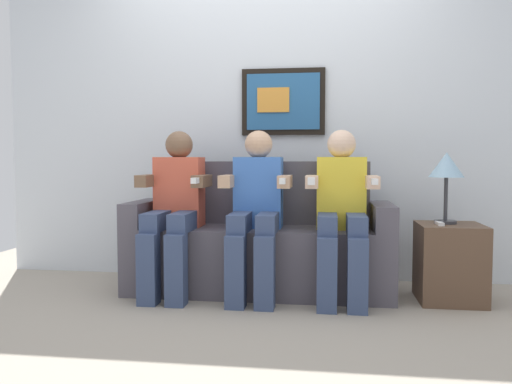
% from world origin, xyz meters
% --- Properties ---
extents(ground_plane, '(5.46, 5.46, 0.00)m').
position_xyz_m(ground_plane, '(0.00, 0.00, 0.00)').
color(ground_plane, '#9E9384').
extents(back_wall_assembly, '(4.20, 0.10, 2.60)m').
position_xyz_m(back_wall_assembly, '(0.00, 0.76, 1.30)').
color(back_wall_assembly, silver).
rests_on(back_wall_assembly, ground_plane).
extents(couch, '(1.80, 0.58, 0.90)m').
position_xyz_m(couch, '(0.00, 0.33, 0.31)').
color(couch, '#514C56').
rests_on(couch, ground_plane).
extents(person_on_left, '(0.46, 0.56, 1.11)m').
position_xyz_m(person_on_left, '(-0.56, 0.16, 0.61)').
color(person_on_left, '#D8593F').
rests_on(person_on_left, ground_plane).
extents(person_in_middle, '(0.46, 0.56, 1.11)m').
position_xyz_m(person_in_middle, '(0.00, 0.16, 0.61)').
color(person_in_middle, '#3F72CC').
rests_on(person_in_middle, ground_plane).
extents(person_on_right, '(0.46, 0.56, 1.11)m').
position_xyz_m(person_on_right, '(0.56, 0.16, 0.61)').
color(person_on_right, yellow).
rests_on(person_on_right, ground_plane).
extents(side_table_right, '(0.40, 0.40, 0.50)m').
position_xyz_m(side_table_right, '(1.25, 0.22, 0.25)').
color(side_table_right, brown).
rests_on(side_table_right, ground_plane).
extents(table_lamp, '(0.22, 0.22, 0.46)m').
position_xyz_m(table_lamp, '(1.22, 0.25, 0.86)').
color(table_lamp, '#333338').
rests_on(table_lamp, side_table_right).
extents(spare_remote_on_table, '(0.04, 0.13, 0.02)m').
position_xyz_m(spare_remote_on_table, '(1.17, 0.17, 0.51)').
color(spare_remote_on_table, white).
rests_on(spare_remote_on_table, side_table_right).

